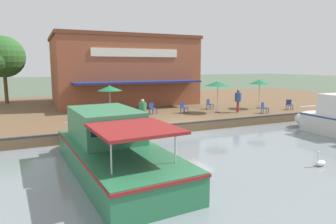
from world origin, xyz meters
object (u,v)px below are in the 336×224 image
cafe_chair_under_first_umbrella (152,108)px  person_mid_patio (238,98)px  waterfront_restaurant (122,70)px  person_near_entrance (143,109)px  patio_umbrella_near_quay_edge (218,84)px  swan (321,162)px  patio_umbrella_mid_patio_right (260,82)px  patio_umbrella_far_corner (110,88)px  cafe_chair_back_row_seat (209,104)px  cafe_chair_mid_patio (184,107)px  tree_upstream_bank (1,58)px  cafe_chair_facing_river (289,104)px  tree_downstream_bank (122,58)px  cafe_chair_beside_entrance (264,107)px  motorboat_fourth_along (109,146)px  cafe_chair_far_corner_seat (99,112)px

cafe_chair_under_first_umbrella → person_mid_patio: bearing=72.4°
waterfront_restaurant → person_near_entrance: (12.40, -2.21, -2.20)m
patio_umbrella_near_quay_edge → swan: size_ratio=3.66×
patio_umbrella_mid_patio_right → patio_umbrella_far_corner: 13.00m
cafe_chair_back_row_seat → cafe_chair_mid_patio: bearing=-71.0°
person_near_entrance → tree_upstream_bank: (-15.85, -8.64, 3.39)m
person_near_entrance → patio_umbrella_far_corner: bearing=-161.0°
patio_umbrella_mid_patio_right → cafe_chair_facing_river: (1.75, 1.75, -1.82)m
patio_umbrella_mid_patio_right → tree_downstream_bank: tree_downstream_bank is taller
tree_upstream_bank → tree_downstream_bank: (-0.94, 12.08, 0.14)m
patio_umbrella_near_quay_edge → tree_upstream_bank: 20.76m
patio_umbrella_mid_patio_right → tree_upstream_bank: bearing=-122.0°
person_near_entrance → waterfront_restaurant: bearing=169.9°
cafe_chair_beside_entrance → cafe_chair_back_row_seat: bearing=-144.9°
cafe_chair_back_row_seat → motorboat_fourth_along: bearing=-48.9°
patio_umbrella_far_corner → waterfront_restaurant: bearing=159.2°
patio_umbrella_mid_patio_right → tree_upstream_bank: size_ratio=0.39×
person_near_entrance → patio_umbrella_near_quay_edge: bearing=109.8°
patio_umbrella_mid_patio_right → cafe_chair_under_first_umbrella: size_ratio=2.98×
cafe_chair_back_row_seat → person_mid_patio: size_ratio=0.47×
cafe_chair_beside_entrance → cafe_chair_far_corner_seat: 12.58m
cafe_chair_mid_patio → motorboat_fourth_along: motorboat_fourth_along is taller
patio_umbrella_far_corner → cafe_chair_facing_river: size_ratio=2.75×
cafe_chair_mid_patio → tree_downstream_bank: (-13.38, -1.15, 4.10)m
person_mid_patio → motorboat_fourth_along: bearing=-59.5°
person_near_entrance → tree_downstream_bank: bearing=168.4°
cafe_chair_facing_river → tree_upstream_bank: size_ratio=0.13×
cafe_chair_under_first_umbrella → patio_umbrella_far_corner: bearing=-80.3°
cafe_chair_under_first_umbrella → tree_downstream_bank: (-12.75, 1.24, 4.10)m
patio_umbrella_mid_patio_right → waterfront_restaurant: bearing=-134.2°
waterfront_restaurant → cafe_chair_beside_entrance: (11.70, 8.04, -2.76)m
waterfront_restaurant → cafe_chair_mid_patio: size_ratio=15.45×
cafe_chair_beside_entrance → patio_umbrella_mid_patio_right: bearing=147.1°
cafe_chair_mid_patio → swan: bearing=1.1°
cafe_chair_far_corner_seat → cafe_chair_back_row_seat: (-0.80, 9.59, 0.00)m
cafe_chair_far_corner_seat → tree_upstream_bank: tree_upstream_bank is taller
cafe_chair_under_first_umbrella → tree_downstream_bank: size_ratio=0.13×
person_mid_patio → cafe_chair_facing_river: bearing=82.5°
waterfront_restaurant → cafe_chair_facing_river: waterfront_restaurant is taller
cafe_chair_under_first_umbrella → tree_downstream_bank: 13.44m
patio_umbrella_far_corner → cafe_chair_back_row_seat: size_ratio=2.75×
cafe_chair_under_first_umbrella → cafe_chair_mid_patio: bearing=75.2°
patio_umbrella_mid_patio_right → motorboat_fourth_along: size_ratio=0.26×
patio_umbrella_mid_patio_right → cafe_chair_back_row_seat: bearing=-107.9°
cafe_chair_beside_entrance → person_near_entrance: bearing=-86.1°
waterfront_restaurant → cafe_chair_far_corner_seat: size_ratio=15.45×
tree_upstream_bank → swan: bearing=28.7°
tree_upstream_bank → tree_downstream_bank: size_ratio=1.01×
person_mid_patio → tree_downstream_bank: tree_downstream_bank is taller
patio_umbrella_mid_patio_right → person_mid_patio: 3.48m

